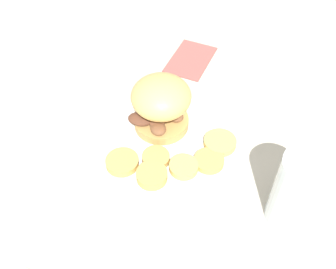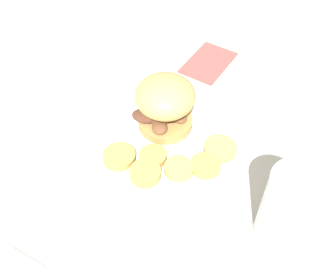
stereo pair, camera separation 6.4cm
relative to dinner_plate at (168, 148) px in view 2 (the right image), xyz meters
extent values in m
plane|color=#B2A899|center=(0.00, 0.00, -0.01)|extent=(4.00, 4.00, 0.00)
cylinder|color=silver|center=(0.00, 0.00, 0.00)|extent=(0.25, 0.25, 0.02)
torus|color=silver|center=(0.00, 0.00, 0.01)|extent=(0.25, 0.25, 0.01)
cylinder|color=tan|center=(0.04, 0.01, 0.02)|extent=(0.09, 0.09, 0.02)
ellipsoid|color=brown|center=(0.03, 0.02, 0.03)|extent=(0.05, 0.03, 0.01)
ellipsoid|color=brown|center=(0.01, 0.02, 0.03)|extent=(0.04, 0.04, 0.02)
ellipsoid|color=#563323|center=(0.09, 0.03, 0.03)|extent=(0.04, 0.04, 0.01)
ellipsoid|color=brown|center=(0.05, -0.01, 0.03)|extent=(0.04, 0.04, 0.01)
ellipsoid|color=brown|center=(0.08, 0.02, 0.04)|extent=(0.03, 0.05, 0.02)
ellipsoid|color=#563323|center=(0.03, 0.05, 0.03)|extent=(0.03, 0.05, 0.02)
ellipsoid|color=tan|center=(0.04, 0.01, 0.08)|extent=(0.10, 0.10, 0.06)
cylinder|color=tan|center=(0.01, -0.09, 0.01)|extent=(0.05, 0.05, 0.01)
cylinder|color=tan|center=(-0.07, 0.02, 0.02)|extent=(0.05, 0.05, 0.01)
cylinder|color=tan|center=(-0.05, -0.03, 0.01)|extent=(0.05, 0.05, 0.01)
cylinder|color=tan|center=(-0.03, -0.07, 0.01)|extent=(0.05, 0.05, 0.01)
cylinder|color=tan|center=(-0.03, 0.02, 0.01)|extent=(0.04, 0.04, 0.01)
cylinder|color=tan|center=(-0.05, 0.07, 0.01)|extent=(0.05, 0.05, 0.01)
cube|color=silver|center=(-0.24, 0.13, -0.01)|extent=(0.04, 0.11, 0.00)
cylinder|color=silver|center=(-0.11, -0.19, 0.05)|extent=(0.08, 0.08, 0.13)
cube|color=#B24C47|center=(0.26, -0.03, -0.01)|extent=(0.14, 0.12, 0.01)
camera|label=1|loc=(-0.42, -0.03, 0.51)|focal=42.00mm
camera|label=2|loc=(-0.42, -0.09, 0.51)|focal=42.00mm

